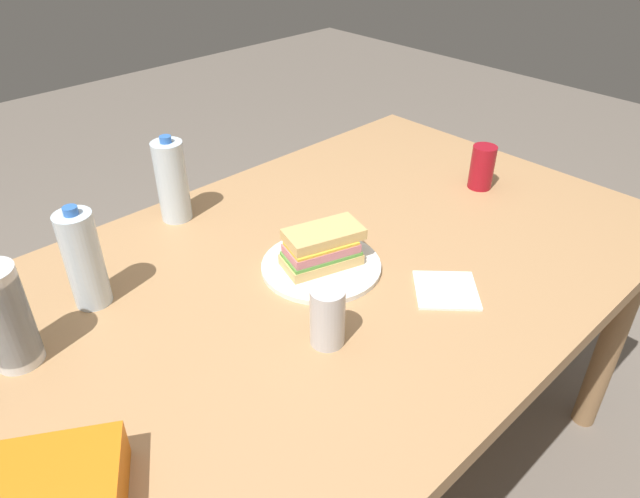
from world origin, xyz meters
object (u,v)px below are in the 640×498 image
at_px(chip_bag, 38,494).
at_px(soda_can_silver, 327,317).
at_px(dining_table, 304,307).
at_px(water_bottle_tall, 172,181).
at_px(soda_can_red, 482,167).
at_px(water_bottle_spare, 84,259).
at_px(sandwich, 321,247).
at_px(plastic_cup_stack, 5,317).
at_px(paper_plate, 320,265).

bearing_deg(chip_bag, soda_can_silver, 28.42).
height_order(dining_table, water_bottle_tall, water_bottle_tall).
relative_size(soda_can_red, water_bottle_spare, 0.54).
distance_m(soda_can_red, soda_can_silver, 0.77).
bearing_deg(dining_table, water_bottle_spare, 146.91).
distance_m(chip_bag, water_bottle_tall, 0.81).
height_order(chip_bag, water_bottle_tall, water_bottle_tall).
relative_size(sandwich, water_bottle_tall, 0.91).
bearing_deg(plastic_cup_stack, sandwich, -15.29).
relative_size(plastic_cup_stack, water_bottle_spare, 0.90).
distance_m(water_bottle_tall, soda_can_silver, 0.60).
bearing_deg(water_bottle_spare, paper_plate, -29.11).
bearing_deg(water_bottle_tall, soda_can_silver, -94.26).
distance_m(sandwich, water_bottle_tall, 0.43).
height_order(soda_can_red, water_bottle_tall, water_bottle_tall).
distance_m(sandwich, soda_can_red, 0.59).
bearing_deg(water_bottle_spare, plastic_cup_stack, -158.29).
bearing_deg(soda_can_red, plastic_cup_stack, 170.94).
bearing_deg(chip_bag, sandwich, 44.29).
bearing_deg(water_bottle_tall, plastic_cup_stack, -152.98).
relative_size(water_bottle_tall, plastic_cup_stack, 1.10).
distance_m(soda_can_red, plastic_cup_stack, 1.21).
distance_m(soda_can_red, chip_bag, 1.29).
bearing_deg(water_bottle_tall, water_bottle_spare, -150.18).
xyz_separation_m(sandwich, plastic_cup_stack, (-0.60, 0.16, 0.05)).
distance_m(dining_table, soda_can_silver, 0.25).
xyz_separation_m(water_bottle_spare, soda_can_silver, (0.27, -0.42, -0.04)).
relative_size(sandwich, plastic_cup_stack, 0.99).
height_order(chip_bag, soda_can_silver, soda_can_silver).
bearing_deg(dining_table, chip_bag, -166.41).
bearing_deg(paper_plate, soda_can_silver, -130.31).
height_order(paper_plate, chip_bag, chip_bag).
bearing_deg(dining_table, soda_can_red, -1.82).
bearing_deg(water_bottle_spare, soda_can_silver, -57.69).
relative_size(dining_table, sandwich, 8.95).
distance_m(paper_plate, plastic_cup_stack, 0.63).
xyz_separation_m(water_bottle_tall, soda_can_silver, (-0.04, -0.60, -0.04)).
height_order(paper_plate, plastic_cup_stack, plastic_cup_stack).
xyz_separation_m(paper_plate, soda_can_red, (0.59, -0.02, 0.06)).
relative_size(dining_table, soda_can_red, 14.81).
bearing_deg(plastic_cup_stack, water_bottle_tall, 27.02).
bearing_deg(sandwich, plastic_cup_stack, 164.71).
distance_m(sandwich, plastic_cup_stack, 0.63).
bearing_deg(dining_table, plastic_cup_stack, 162.67).
height_order(sandwich, chip_bag, sandwich).
bearing_deg(chip_bag, soda_can_red, 37.35).
xyz_separation_m(soda_can_red, plastic_cup_stack, (-1.19, 0.19, 0.04)).
relative_size(sandwich, water_bottle_spare, 0.90).
bearing_deg(soda_can_red, water_bottle_tall, 148.18).
bearing_deg(paper_plate, water_bottle_spare, 150.89).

